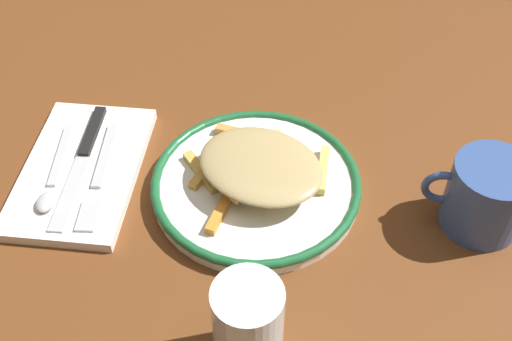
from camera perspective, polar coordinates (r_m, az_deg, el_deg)
ground_plane at (r=0.78m, az=-0.00°, el=-1.84°), size 2.60×2.60×0.00m
plate at (r=0.77m, az=-0.00°, el=-1.26°), size 0.26×0.26×0.02m
fries_heap at (r=0.76m, az=0.31°, el=0.43°), size 0.20×0.18×0.04m
napkin at (r=0.83m, az=-15.39°, el=0.03°), size 0.16×0.24×0.01m
fork at (r=0.80m, az=-13.87°, el=-0.42°), size 0.04×0.18×0.00m
knife at (r=0.83m, az=-15.18°, el=1.44°), size 0.04×0.21×0.01m
spoon at (r=0.81m, az=-17.82°, el=-0.98°), size 0.04×0.15×0.01m
water_glass at (r=0.61m, az=-0.72°, el=-13.88°), size 0.07×0.07×0.11m
coffee_mug at (r=0.76m, az=19.90°, el=-2.06°), size 0.12×0.09×0.09m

